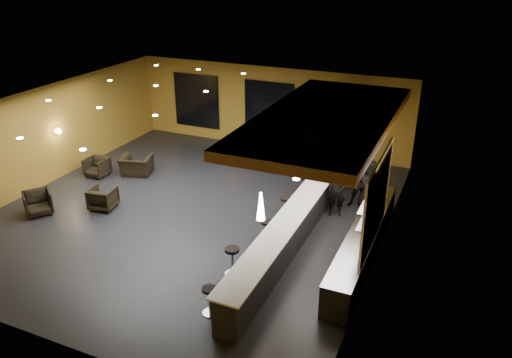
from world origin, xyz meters
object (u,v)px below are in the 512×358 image
at_px(bar_counter, 288,235).
at_px(prep_counter, 363,243).
at_px(pendant_1, 297,168).
at_px(armchair_c, 97,167).
at_px(armchair_d, 137,165).
at_px(armchair_a, 38,203).
at_px(armchair_b, 103,198).
at_px(bar_stool_2, 267,229).
at_px(bar_stool_4, 302,183).
at_px(bar_stool_0, 210,297).
at_px(column, 335,141).
at_px(staff_b, 361,184).
at_px(bar_stool_3, 286,205).
at_px(bar_stool_1, 232,258).
at_px(staff_c, 369,185).
at_px(pendant_2, 323,139).
at_px(staff_a, 337,192).
at_px(pendant_0, 261,206).

xyz_separation_m(bar_counter, prep_counter, (2.00, 0.50, -0.07)).
relative_size(pendant_1, armchair_c, 0.88).
height_order(prep_counter, armchair_d, prep_counter).
height_order(armchair_a, armchair_b, armchair_a).
bearing_deg(bar_counter, bar_stool_2, 171.21).
relative_size(armchair_d, bar_stool_4, 1.40).
height_order(prep_counter, bar_stool_0, prep_counter).
bearing_deg(armchair_b, bar_counter, 170.04).
relative_size(column, bar_stool_2, 4.82).
xyz_separation_m(armchair_a, bar_stool_4, (7.39, 4.57, 0.13)).
relative_size(staff_b, bar_stool_4, 2.14).
xyz_separation_m(bar_stool_3, bar_stool_4, (-0.05, 1.71, 0.04)).
bearing_deg(armchair_b, armchair_d, -86.34).
bearing_deg(armchair_b, staff_b, -166.21).
height_order(bar_stool_0, bar_stool_1, bar_stool_1).
height_order(staff_c, bar_stool_3, staff_c).
relative_size(pendant_2, staff_a, 0.43).
bearing_deg(staff_a, prep_counter, -76.23).
bearing_deg(bar_stool_3, prep_counter, -23.99).
height_order(staff_b, bar_stool_0, staff_b).
height_order(bar_counter, bar_stool_2, bar_counter).
distance_m(column, pendant_2, 1.71).
height_order(bar_counter, pendant_1, pendant_1).
bearing_deg(bar_stool_1, pendant_2, 78.85).
bearing_deg(prep_counter, pendant_0, -128.66).
distance_m(pendant_2, armchair_b, 7.42).
bearing_deg(bar_stool_2, column, 81.19).
relative_size(staff_a, armchair_c, 2.06).
relative_size(armchair_a, bar_stool_0, 1.17).
xyz_separation_m(staff_c, bar_stool_0, (-2.22, -6.76, -0.40)).
xyz_separation_m(column, pendant_0, (0.00, -6.60, 0.60)).
distance_m(staff_c, armchair_a, 10.71).
relative_size(prep_counter, bar_stool_4, 7.52).
bearing_deg(bar_stool_2, bar_stool_4, 91.26).
relative_size(prep_counter, pendant_2, 8.57).
bearing_deg(armchair_a, armchair_c, 41.88).
xyz_separation_m(armchair_d, bar_stool_1, (6.23, -4.45, 0.15)).
distance_m(armchair_a, armchair_b, 2.03).
distance_m(staff_c, armchair_b, 8.71).
distance_m(prep_counter, staff_b, 3.04).
relative_size(column, armchair_c, 4.41).
xyz_separation_m(bar_counter, pendant_1, (0.00, 0.50, 1.85)).
bearing_deg(bar_stool_4, pendant_1, -75.23).
height_order(pendant_2, armchair_d, pendant_2).
distance_m(staff_b, armchair_a, 10.48).
height_order(bar_counter, pendant_0, pendant_0).
bearing_deg(staff_c, bar_stool_3, -145.82).
height_order(staff_c, bar_stool_4, staff_c).
relative_size(pendant_0, pendant_1, 1.00).
bearing_deg(bar_stool_2, armchair_c, 166.08).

